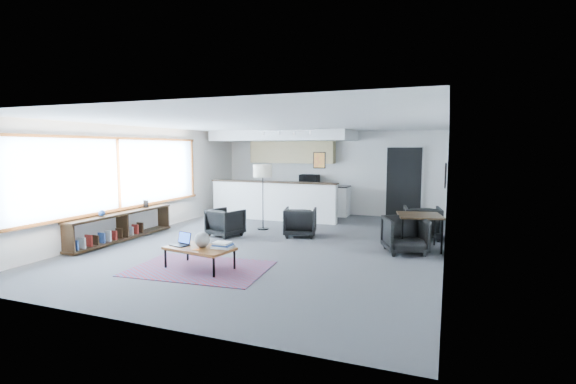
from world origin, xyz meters
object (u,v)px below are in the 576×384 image
(coffee_table, at_px, (200,249))
(armchair_left, at_px, (226,221))
(ceramic_pot, at_px, (202,240))
(book_stack, at_px, (223,245))
(laptop, at_px, (182,241))
(microwave, at_px, (309,179))
(dining_table, at_px, (420,218))
(dining_chair_near, at_px, (405,236))
(floor_lamp, at_px, (263,173))
(armchair_right, at_px, (300,220))
(dining_chair_far, at_px, (422,223))

(coffee_table, height_order, armchair_left, armchair_left)
(ceramic_pot, relative_size, book_stack, 0.79)
(laptop, relative_size, microwave, 0.63)
(coffee_table, bearing_deg, ceramic_pot, 22.71)
(dining_table, relative_size, dining_chair_near, 1.49)
(ceramic_pot, distance_m, floor_lamp, 3.76)
(armchair_right, xyz_separation_m, dining_chair_near, (2.47, -0.76, -0.04))
(book_stack, relative_size, armchair_left, 0.47)
(dining_table, bearing_deg, armchair_left, -175.79)
(ceramic_pot, xyz_separation_m, dining_table, (3.38, 2.87, 0.14))
(dining_chair_far, bearing_deg, dining_chair_near, 71.42)
(armchair_left, xyz_separation_m, dining_chair_near, (4.13, -0.13, -0.02))
(armchair_left, xyz_separation_m, armchair_right, (1.66, 0.63, 0.01))
(laptop, bearing_deg, armchair_right, 87.18)
(coffee_table, distance_m, dining_table, 4.49)
(ceramic_pot, bearing_deg, armchair_left, 111.28)
(book_stack, bearing_deg, dining_chair_near, 39.84)
(ceramic_pot, bearing_deg, floor_lamp, 97.93)
(book_stack, bearing_deg, armchair_left, 118.56)
(laptop, height_order, floor_lamp, floor_lamp)
(coffee_table, xyz_separation_m, armchair_left, (-0.94, 2.56, 0.01))
(dining_table, distance_m, microwave, 5.06)
(armchair_right, xyz_separation_m, dining_table, (2.71, -0.30, 0.28))
(dining_table, bearing_deg, coffee_table, -140.01)
(ceramic_pot, bearing_deg, dining_chair_far, 49.44)
(dining_chair_near, distance_m, dining_chair_far, 1.55)
(coffee_table, relative_size, armchair_right, 1.68)
(ceramic_pot, bearing_deg, book_stack, 13.60)
(coffee_table, bearing_deg, floor_lamp, 106.17)
(dining_chair_near, distance_m, microwave, 5.27)
(laptop, height_order, ceramic_pot, ceramic_pot)
(dining_table, bearing_deg, dining_chair_far, 90.00)
(ceramic_pot, xyz_separation_m, microwave, (-0.18, 6.43, 0.61))
(dining_chair_far, bearing_deg, microwave, -44.61)
(dining_chair_near, bearing_deg, armchair_right, 140.64)
(book_stack, xyz_separation_m, dining_chair_near, (2.79, 2.33, -0.09))
(dining_chair_far, bearing_deg, armchair_left, 8.14)
(armchair_left, xyz_separation_m, dining_chair_far, (4.37, 1.41, -0.01))
(dining_chair_near, bearing_deg, armchair_left, 155.85)
(floor_lamp, height_order, dining_chair_far, floor_lamp)
(armchair_right, bearing_deg, floor_lamp, -34.48)
(coffee_table, bearing_deg, book_stack, 22.66)
(coffee_table, bearing_deg, microwave, 100.19)
(dining_chair_near, xyz_separation_m, microwave, (-3.32, 4.02, 0.79))
(dining_chair_near, height_order, dining_chair_far, dining_chair_far)
(armchair_right, bearing_deg, dining_chair_near, 149.23)
(coffee_table, height_order, floor_lamp, floor_lamp)
(armchair_right, bearing_deg, coffee_table, 63.51)
(armchair_right, xyz_separation_m, dining_chair_far, (2.71, 0.78, -0.03))
(laptop, height_order, dining_chair_near, dining_chair_near)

